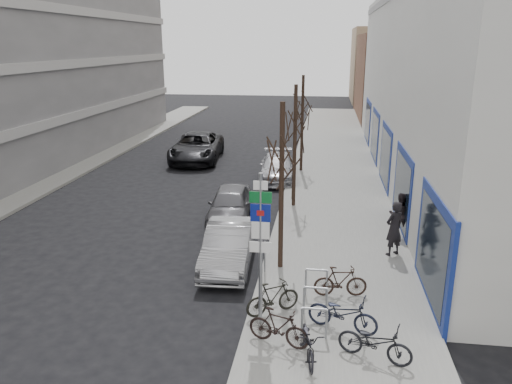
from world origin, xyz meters
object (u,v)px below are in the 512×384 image
(bike_far_inner, at_px, (340,281))
(bike_near_right, at_px, (279,327))
(highway_sign_pole, at_px, (261,241))
(lane_car, at_px, (197,147))
(bike_far_curb, at_px, (375,339))
(parked_car_mid, at_px, (230,204))
(pedestrian_far, at_px, (400,214))
(parked_car_back, at_px, (278,167))
(bike_rack, at_px, (315,298))
(pedestrian_near, at_px, (394,228))
(bike_near_left, at_px, (309,339))
(tree_near, at_px, (282,148))
(bike_mid_curb, at_px, (343,310))
(meter_back, at_px, (290,167))
(tree_far, at_px, (303,101))
(tree_mid, at_px, (295,118))
(parked_car_front, at_px, (229,246))
(bike_mid_inner, at_px, (273,297))
(meter_front, at_px, (265,250))
(meter_mid, at_px, (281,198))

(bike_far_inner, bearing_deg, bike_near_right, 142.52)
(highway_sign_pole, relative_size, lane_car, 0.68)
(highway_sign_pole, bearing_deg, bike_far_curb, -22.84)
(parked_car_mid, relative_size, pedestrian_far, 2.52)
(parked_car_back, bearing_deg, bike_rack, -85.08)
(bike_near_right, height_order, pedestrian_near, pedestrian_near)
(bike_near_left, height_order, bike_far_inner, bike_near_left)
(tree_near, distance_m, bike_mid_curb, 5.27)
(meter_back, xyz_separation_m, bike_far_inner, (2.34, -12.25, -0.30))
(tree_far, distance_m, lane_car, 7.79)
(tree_far, relative_size, pedestrian_near, 2.86)
(bike_far_inner, bearing_deg, meter_back, 3.31)
(parked_car_mid, relative_size, lane_car, 0.68)
(tree_mid, distance_m, lane_car, 11.50)
(parked_car_front, height_order, pedestrian_near, pedestrian_near)
(bike_rack, distance_m, bike_far_inner, 1.34)
(bike_mid_inner, distance_m, pedestrian_far, 7.64)
(tree_near, bearing_deg, bike_rack, -67.52)
(parked_car_back, relative_size, pedestrian_far, 2.79)
(meter_front, distance_m, bike_near_left, 4.64)
(meter_back, height_order, lane_car, lane_car)
(bike_mid_inner, relative_size, bike_far_curb, 0.91)
(tree_mid, xyz_separation_m, meter_mid, (-0.45, -1.50, -3.19))
(meter_front, bearing_deg, tree_mid, 86.32)
(meter_mid, height_order, parked_car_front, meter_mid)
(tree_near, relative_size, bike_mid_curb, 3.02)
(highway_sign_pole, xyz_separation_m, bike_near_left, (1.29, -1.35, -1.81))
(bike_mid_curb, bearing_deg, lane_car, 41.93)
(tree_mid, height_order, tree_far, same)
(bike_near_left, bearing_deg, lane_car, 101.29)
(meter_mid, height_order, lane_car, lane_car)
(meter_back, bearing_deg, parked_car_back, 130.94)
(parked_car_front, bearing_deg, bike_near_left, -63.92)
(meter_mid, xyz_separation_m, bike_near_left, (1.54, -9.86, -0.27))
(bike_far_inner, distance_m, lane_car, 19.06)
(tree_near, height_order, meter_mid, tree_near)
(bike_far_inner, relative_size, parked_car_front, 0.36)
(highway_sign_pole, bearing_deg, meter_mid, 91.68)
(parked_car_mid, bearing_deg, bike_far_curb, -64.65)
(meter_mid, bearing_deg, lane_car, 121.39)
(parked_car_back, bearing_deg, pedestrian_far, -60.36)
(tree_far, xyz_separation_m, parked_car_back, (-1.20, -1.64, -3.42))
(bike_mid_inner, bearing_deg, tree_mid, -32.69)
(tree_far, xyz_separation_m, bike_near_left, (1.09, -17.86, -3.46))
(bike_rack, xyz_separation_m, lane_car, (-7.91, 18.16, 0.20))
(pedestrian_far, bearing_deg, bike_near_right, 61.50)
(parked_car_mid, height_order, pedestrian_far, pedestrian_far)
(bike_rack, relative_size, tree_near, 0.41)
(bike_far_curb, height_order, bike_far_inner, bike_far_curb)
(parked_car_mid, relative_size, pedestrian_near, 2.19)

